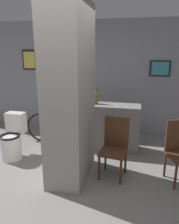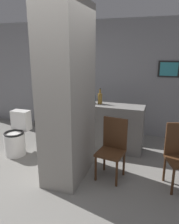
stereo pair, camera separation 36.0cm
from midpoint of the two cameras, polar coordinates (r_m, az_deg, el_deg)
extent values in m
plane|color=gray|center=(3.34, -12.26, -19.99)|extent=(14.00, 14.00, 0.00)
cube|color=gray|center=(5.24, -1.00, 8.91)|extent=(8.00, 0.06, 2.60)
cube|color=black|center=(5.76, -17.21, 12.85)|extent=(0.36, 0.02, 0.48)
cube|color=#E0CC4C|center=(5.75, -17.28, 12.84)|extent=(0.30, 0.01, 0.39)
cube|color=black|center=(5.03, 16.00, 10.88)|extent=(0.44, 0.02, 0.34)
cube|color=teal|center=(5.02, 16.01, 10.87)|extent=(0.36, 0.01, 0.28)
cube|color=gray|center=(3.21, -8.30, 4.26)|extent=(0.53, 1.02, 2.60)
cylinder|color=#593319|center=(3.10, -14.67, 8.18)|extent=(0.03, 0.40, 0.40)
cylinder|color=red|center=(3.11, -14.92, 8.18)|extent=(0.01, 0.07, 0.07)
cube|color=gray|center=(4.37, 2.11, -3.91)|extent=(1.30, 0.44, 0.92)
cylinder|color=white|center=(4.36, -22.17, -8.68)|extent=(0.38, 0.38, 0.42)
torus|color=black|center=(4.28, -22.49, -5.94)|extent=(0.37, 0.37, 0.04)
cube|color=white|center=(4.41, -20.89, -2.61)|extent=(0.35, 0.20, 0.39)
cylinder|color=#4C2D19|center=(3.43, -0.56, -14.51)|extent=(0.04, 0.04, 0.40)
cylinder|color=#4C2D19|center=(3.34, 5.02, -15.50)|extent=(0.04, 0.04, 0.40)
cylinder|color=#4C2D19|center=(3.71, 1.37, -12.05)|extent=(0.04, 0.04, 0.40)
cylinder|color=#4C2D19|center=(3.62, 6.52, -12.86)|extent=(0.04, 0.04, 0.40)
cube|color=#4C2D19|center=(3.42, 3.14, -10.49)|extent=(0.44, 0.44, 0.04)
cube|color=#4C2D19|center=(3.47, 4.12, -5.28)|extent=(0.39, 0.08, 0.50)
cylinder|color=#4C2D19|center=(3.39, 18.67, -15.84)|extent=(0.04, 0.04, 0.40)
cylinder|color=#4C2D19|center=(3.66, 16.41, -13.19)|extent=(0.04, 0.04, 0.40)
cube|color=#4C2D19|center=(3.53, 19.48, -5.82)|extent=(0.38, 0.16, 0.50)
torus|color=black|center=(4.89, -14.69, -3.95)|extent=(0.64, 0.04, 0.64)
torus|color=black|center=(4.53, -2.99, -5.05)|extent=(0.64, 0.04, 0.64)
cylinder|color=#266633|center=(4.63, -9.16, -2.59)|extent=(0.95, 0.04, 0.04)
cylinder|color=#266633|center=(4.73, -12.06, -2.35)|extent=(0.03, 0.03, 0.33)
cylinder|color=#266633|center=(4.49, -3.66, -3.03)|extent=(0.03, 0.03, 0.30)
cube|color=black|center=(4.68, -12.19, -0.20)|extent=(0.16, 0.06, 0.04)
cylinder|color=#262626|center=(4.44, -3.69, -1.20)|extent=(0.03, 0.42, 0.03)
cylinder|color=olive|center=(4.29, -0.66, 3.51)|extent=(0.09, 0.09, 0.20)
cylinder|color=olive|center=(4.27, -0.67, 5.41)|extent=(0.03, 0.03, 0.09)
sphere|color=#333333|center=(4.26, -0.67, 6.13)|extent=(0.04, 0.04, 0.04)
cylinder|color=#19598C|center=(4.30, -2.40, 3.25)|extent=(0.09, 0.09, 0.16)
cylinder|color=#19598C|center=(4.28, -2.42, 4.76)|extent=(0.04, 0.04, 0.07)
sphere|color=#333333|center=(4.27, -2.43, 5.36)|extent=(0.04, 0.04, 0.04)
camera|label=1|loc=(0.18, -92.86, -0.82)|focal=35.00mm
camera|label=2|loc=(0.18, 87.14, 0.82)|focal=35.00mm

